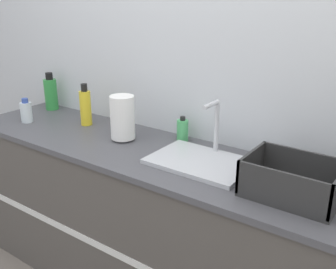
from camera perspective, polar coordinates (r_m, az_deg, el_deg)
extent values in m
cube|color=silver|center=(2.11, 3.02, 10.65)|extent=(4.78, 0.06, 2.60)
cube|color=#514C47|center=(2.19, -1.94, -13.58)|extent=(2.38, 0.56, 0.86)
cube|color=white|center=(2.02, -6.95, -17.01)|extent=(2.38, 0.01, 0.04)
cube|color=#4C4C51|center=(1.98, -2.09, -2.81)|extent=(2.41, 0.59, 0.03)
cube|color=silver|center=(1.83, 4.75, -3.97)|extent=(0.46, 0.32, 0.02)
cylinder|color=silver|center=(1.90, 7.06, 1.13)|extent=(0.02, 0.02, 0.25)
cylinder|color=silver|center=(1.81, 6.26, 4.32)|extent=(0.02, 0.13, 0.02)
cylinder|color=#4C4C51|center=(2.14, -6.49, -0.61)|extent=(0.10, 0.10, 0.01)
cylinder|color=white|center=(2.10, -6.62, 2.50)|extent=(0.13, 0.13, 0.23)
cube|color=#2D2D2D|center=(1.63, 17.39, -8.28)|extent=(0.36, 0.26, 0.01)
cube|color=#2D2D2D|center=(1.49, 16.12, -7.64)|extent=(0.36, 0.01, 0.14)
cube|color=#2D2D2D|center=(1.71, 19.00, -4.38)|extent=(0.36, 0.01, 0.14)
cube|color=#2D2D2D|center=(1.65, 12.00, -4.52)|extent=(0.01, 0.26, 0.14)
cylinder|color=#2D8C3D|center=(2.78, -16.62, 5.59)|extent=(0.09, 0.09, 0.20)
cylinder|color=black|center=(2.75, -16.88, 8.11)|extent=(0.05, 0.05, 0.04)
cylinder|color=yellow|center=(2.39, -11.87, 3.76)|extent=(0.07, 0.07, 0.21)
cylinder|color=black|center=(2.36, -12.09, 6.68)|extent=(0.04, 0.04, 0.05)
cylinder|color=silver|center=(2.55, -19.87, 3.04)|extent=(0.07, 0.07, 0.12)
cylinder|color=#334C9E|center=(2.53, -20.07, 4.65)|extent=(0.04, 0.04, 0.03)
cylinder|color=#4CB266|center=(2.09, 2.12, 0.56)|extent=(0.06, 0.06, 0.12)
cylinder|color=black|center=(2.07, 2.14, 2.35)|extent=(0.03, 0.03, 0.02)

